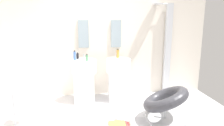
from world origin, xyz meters
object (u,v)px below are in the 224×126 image
object	(u,v)px
pedestal_sink_right	(118,78)
soap_bottle_black	(78,56)
magazine_red	(121,124)
pedestal_sink_left	(84,79)
towel_rack	(22,89)
soap_bottle_grey	(117,55)
soap_bottle_blue	(75,56)
soap_bottle_green	(87,58)
shower_column	(167,47)
magazine_ochre	(117,124)
soap_bottle_amber	(118,54)
coffee_mug	(131,122)
lounge_chair	(165,102)

from	to	relation	value
pedestal_sink_right	soap_bottle_black	xyz separation A→B (m)	(-0.84, 0.09, 0.46)
magazine_red	pedestal_sink_left	bearing A→B (deg)	145.36
towel_rack	soap_bottle_grey	size ratio (longest dim) A/B	6.98
pedestal_sink_right	soap_bottle_blue	distance (m)	1.01
towel_rack	soap_bottle_green	xyz separation A→B (m)	(1.00, 0.79, 0.33)
shower_column	magazine_ochre	world-z (taller)	shower_column
magazine_red	soap_bottle_black	bearing A→B (deg)	147.92
towel_rack	magazine_red	xyz separation A→B (m)	(1.54, -0.14, -0.61)
pedestal_sink_left	shower_column	xyz separation A→B (m)	(1.88, 0.34, 0.58)
soap_bottle_black	soap_bottle_amber	distance (m)	0.84
soap_bottle_amber	soap_bottle_green	xyz separation A→B (m)	(-0.65, -0.27, -0.03)
soap_bottle_green	soap_bottle_black	bearing A→B (deg)	129.40
coffee_mug	soap_bottle_grey	xyz separation A→B (m)	(-0.06, 1.23, 0.91)
soap_bottle_amber	soap_bottle_blue	world-z (taller)	soap_bottle_blue
soap_bottle_blue	soap_bottle_grey	xyz separation A→B (m)	(0.88, 0.16, -0.03)
soap_bottle_green	soap_bottle_grey	bearing A→B (deg)	22.95
pedestal_sink_right	magazine_ochre	distance (m)	1.20
soap_bottle_blue	soap_bottle_green	distance (m)	0.27
magazine_red	soap_bottle_grey	distance (m)	1.53
shower_column	soap_bottle_blue	bearing A→B (deg)	-169.96
soap_bottle_blue	soap_bottle_black	bearing A→B (deg)	67.95
pedestal_sink_left	coffee_mug	distance (m)	1.41
lounge_chair	soap_bottle_green	distance (m)	1.67
lounge_chair	soap_bottle_green	world-z (taller)	soap_bottle_green
soap_bottle_black	magazine_ochre	bearing A→B (deg)	-60.62
magazine_red	soap_bottle_green	size ratio (longest dim) A/B	1.97
magazine_red	soap_bottle_blue	world-z (taller)	soap_bottle_blue
soap_bottle_grey	shower_column	bearing A→B (deg)	10.00
magazine_ochre	soap_bottle_black	size ratio (longest dim) A/B	1.97
soap_bottle_black	coffee_mug	bearing A→B (deg)	-53.08
pedestal_sink_right	soap_bottle_grey	size ratio (longest dim) A/B	7.32
soap_bottle_green	soap_bottle_blue	bearing A→B (deg)	154.99
soap_bottle_black	soap_bottle_green	size ratio (longest dim) A/B	0.97
pedestal_sink_left	soap_bottle_amber	size ratio (longest dim) A/B	5.20
coffee_mug	soap_bottle_blue	size ratio (longest dim) A/B	0.44
pedestal_sink_left	towel_rack	xyz separation A→B (m)	(-0.93, -0.94, 0.13)
soap_bottle_black	soap_bottle_blue	distance (m)	0.13
shower_column	soap_bottle_black	distance (m)	2.02
pedestal_sink_right	coffee_mug	bearing A→B (deg)	-87.02
soap_bottle_amber	soap_bottle_grey	xyz separation A→B (m)	(-0.01, 0.00, -0.03)
towel_rack	soap_bottle_blue	distance (m)	1.23
pedestal_sink_left	soap_bottle_black	distance (m)	0.49
pedestal_sink_right	towel_rack	xyz separation A→B (m)	(-1.64, -0.94, 0.13)
lounge_chair	soap_bottle_black	world-z (taller)	soap_bottle_black
shower_column	magazine_red	size ratio (longest dim) A/B	7.43
towel_rack	soap_bottle_blue	bearing A→B (deg)	50.24
shower_column	soap_bottle_amber	bearing A→B (deg)	-169.78
towel_rack	coffee_mug	xyz separation A→B (m)	(1.70, -0.16, -0.58)
towel_rack	coffee_mug	world-z (taller)	towel_rack
lounge_chair	magazine_ochre	bearing A→B (deg)	-175.44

